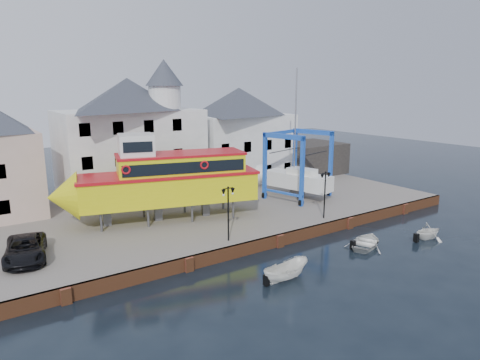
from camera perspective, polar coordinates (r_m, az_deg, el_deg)
ground at (r=34.21m, az=5.28°, el=-8.87°), size 140.00×140.00×0.00m
hardstanding at (r=42.64m, az=-4.15°, el=-3.80°), size 44.00×22.00×1.00m
quay_wall at (r=34.11m, az=5.18°, el=-8.03°), size 44.00×0.47×1.00m
building_white_main at (r=45.90m, az=-14.27°, el=5.73°), size 14.00×8.30×14.00m
building_white_right at (r=52.82m, az=-0.14°, el=6.13°), size 12.00×8.00×11.20m
shed_dark at (r=58.00m, az=9.20°, el=2.95°), size 8.00×7.00×4.00m
lamp_post_left at (r=31.58m, az=-1.59°, el=-2.67°), size 1.12×0.32×4.20m
lamp_post_right at (r=37.76m, az=11.30°, el=-0.39°), size 1.12×0.32×4.20m
tour_boat at (r=37.05m, az=-10.96°, el=-0.02°), size 17.77×8.36×7.53m
travel_lift at (r=45.28m, az=6.88°, el=0.62°), size 7.16×8.99×13.17m
van at (r=32.29m, az=-26.70°, el=-8.19°), size 3.51×5.83×1.51m
motorboat_a at (r=28.86m, az=6.10°, el=-13.08°), size 3.59×1.41×1.38m
motorboat_b at (r=35.78m, az=16.49°, el=-8.38°), size 4.87×4.32×0.83m
motorboat_c at (r=39.07m, az=23.70°, el=-7.16°), size 3.11×2.77×1.49m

